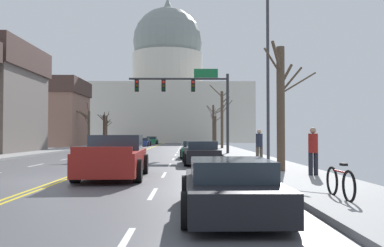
# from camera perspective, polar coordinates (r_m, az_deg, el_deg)

# --- Properties ---
(ground) EXTENTS (20.00, 180.00, 0.20)m
(ground) POSITION_cam_1_polar(r_m,az_deg,el_deg) (15.25, -17.71, -7.45)
(ground) COLOR #4D4D52
(signal_gantry) EXTENTS (7.91, 0.41, 6.68)m
(signal_gantry) POSITION_cam_1_polar(r_m,az_deg,el_deg) (32.45, -0.03, 4.37)
(signal_gantry) COLOR #28282D
(signal_gantry) RESTS_ON ground
(street_lamp_right) EXTENTS (2.05, 0.24, 8.88)m
(street_lamp_right) POSITION_cam_1_polar(r_m,az_deg,el_deg) (19.72, 9.84, 9.25)
(street_lamp_right) COLOR #333338
(street_lamp_right) RESTS_ON ground
(capitol_building) EXTENTS (34.68, 23.80, 31.79)m
(capitol_building) POSITION_cam_1_polar(r_m,az_deg,el_deg) (89.92, -3.43, 4.25)
(capitol_building) COLOR beige
(capitol_building) RESTS_ON ground
(sedan_near_00) EXTENTS (2.15, 4.65, 1.17)m
(sedan_near_00) POSITION_cam_1_polar(r_m,az_deg,el_deg) (28.53, 0.53, -3.66)
(sedan_near_00) COLOR #1E7247
(sedan_near_00) RESTS_ON ground
(sedan_near_01) EXTENTS (2.08, 4.74, 1.26)m
(sedan_near_01) POSITION_cam_1_polar(r_m,az_deg,el_deg) (22.24, 1.27, -4.15)
(sedan_near_01) COLOR black
(sedan_near_01) RESTS_ON ground
(pickup_truck_near_02) EXTENTS (2.47, 5.28, 1.59)m
(pickup_truck_near_02) POSITION_cam_1_polar(r_m,az_deg,el_deg) (15.66, -10.78, -4.76)
(pickup_truck_near_02) COLOR maroon
(pickup_truck_near_02) RESTS_ON ground
(sedan_near_03) EXTENTS (2.00, 4.50, 1.12)m
(sedan_near_03) POSITION_cam_1_polar(r_m,az_deg,el_deg) (8.47, 5.25, -8.84)
(sedan_near_03) COLOR black
(sedan_near_03) RESTS_ON ground
(sedan_oncoming_00) EXTENTS (2.18, 4.34, 1.14)m
(sedan_oncoming_00) POSITION_cam_1_polar(r_m,az_deg,el_deg) (36.91, -9.96, -3.16)
(sedan_oncoming_00) COLOR navy
(sedan_oncoming_00) RESTS_ON ground
(sedan_oncoming_01) EXTENTS (2.19, 4.53, 1.23)m
(sedan_oncoming_01) POSITION_cam_1_polar(r_m,az_deg,el_deg) (46.26, -8.37, -2.79)
(sedan_oncoming_01) COLOR #9EA3A8
(sedan_oncoming_01) RESTS_ON ground
(sedan_oncoming_02) EXTENTS (2.05, 4.56, 1.14)m
(sedan_oncoming_02) POSITION_cam_1_polar(r_m,az_deg,el_deg) (57.03, -6.86, -2.60)
(sedan_oncoming_02) COLOR navy
(sedan_oncoming_02) RESTS_ON ground
(sedan_oncoming_03) EXTENTS (1.95, 4.57, 1.27)m
(sedan_oncoming_03) POSITION_cam_1_polar(r_m,az_deg,el_deg) (68.69, -5.62, -2.37)
(sedan_oncoming_03) COLOR #1E7247
(sedan_oncoming_03) RESTS_ON ground
(flank_building_00) EXTENTS (12.77, 9.29, 8.85)m
(flank_building_00) POSITION_cam_1_polar(r_m,az_deg,el_deg) (57.93, -20.98, 1.41)
(flank_building_00) COLOR #8C6656
(flank_building_00) RESTS_ON ground
(bare_tree_00) EXTENTS (2.47, 2.27, 5.64)m
(bare_tree_00) POSITION_cam_1_polar(r_m,az_deg,el_deg) (57.86, 3.02, 0.10)
(bare_tree_00) COLOR #423328
(bare_tree_00) RESTS_ON ground
(bare_tree_01) EXTENTS (1.59, 2.12, 4.76)m
(bare_tree_01) POSITION_cam_1_polar(r_m,az_deg,el_deg) (61.98, -12.14, -0.65)
(bare_tree_01) COLOR #423328
(bare_tree_01) RESTS_ON ground
(bare_tree_02) EXTENTS (1.60, 2.15, 4.52)m
(bare_tree_02) POSITION_cam_1_polar(r_m,az_deg,el_deg) (62.79, 3.25, -0.83)
(bare_tree_02) COLOR #4C3D2D
(bare_tree_02) RESTS_ON ground
(bare_tree_04) EXTENTS (2.32, 2.32, 5.17)m
(bare_tree_04) POSITION_cam_1_polar(r_m,az_deg,el_deg) (16.97, 12.28, 2.69)
(bare_tree_04) COLOR #4C3D2D
(bare_tree_04) RESTS_ON ground
(bare_tree_05) EXTENTS (1.76, 2.09, 5.62)m
(bare_tree_05) POSITION_cam_1_polar(r_m,az_deg,el_deg) (53.72, -14.24, -0.32)
(bare_tree_05) COLOR brown
(bare_tree_05) RESTS_ON ground
(bare_tree_06) EXTENTS (2.57, 2.06, 6.82)m
(bare_tree_06) POSITION_cam_1_polar(r_m,az_deg,el_deg) (44.36, 4.20, 0.96)
(bare_tree_06) COLOR #4C3D2D
(bare_tree_06) RESTS_ON ground
(bare_tree_07) EXTENTS (1.09, 2.64, 5.16)m
(bare_tree_07) POSITION_cam_1_polar(r_m,az_deg,el_deg) (66.92, -11.81, -0.74)
(bare_tree_07) COLOR #4C3D2D
(bare_tree_07) RESTS_ON ground
(pedestrian_00) EXTENTS (0.35, 0.34, 1.73)m
(pedestrian_00) POSITION_cam_1_polar(r_m,az_deg,el_deg) (15.41, 16.50, -3.38)
(pedestrian_00) COLOR black
(pedestrian_00) RESTS_ON ground
(pedestrian_01) EXTENTS (0.35, 0.34, 1.73)m
(pedestrian_01) POSITION_cam_1_polar(r_m,az_deg,el_deg) (20.89, 9.34, -2.91)
(pedestrian_01) COLOR #4C4238
(pedestrian_01) RESTS_ON ground
(bicycle_parked) EXTENTS (0.12, 1.77, 0.85)m
(bicycle_parked) POSITION_cam_1_polar(r_m,az_deg,el_deg) (10.22, 19.91, -7.76)
(bicycle_parked) COLOR black
(bicycle_parked) RESTS_ON ground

